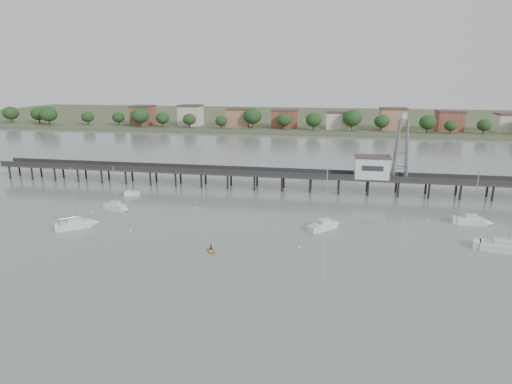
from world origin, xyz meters
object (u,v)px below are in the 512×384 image
sailboat_b (118,208)px  sailboat_e (476,221)px  yellow_dinghy (211,252)px  white_tender (131,194)px  sailboat_c (328,225)px  lattice_tower (401,149)px  sailboat_a (81,224)px  pier (269,174)px

sailboat_b → sailboat_e: (72.58, 4.02, -0.01)m
sailboat_b → yellow_dinghy: sailboat_b is taller
sailboat_b → white_tender: (-2.74, 11.76, -0.22)m
sailboat_c → lattice_tower: bearing=11.4°
sailboat_a → sailboat_c: size_ratio=1.01×
sailboat_c → pier: bearing=72.4°
sailboat_b → yellow_dinghy: size_ratio=4.33×
pier → sailboat_b: bearing=-140.9°
sailboat_c → yellow_dinghy: 23.85m
sailboat_b → sailboat_e: size_ratio=0.87×
sailboat_c → sailboat_a: bearing=142.4°
lattice_tower → white_tender: bearing=-169.4°
sailboat_b → sailboat_e: bearing=15.0°
sailboat_b → pier: bearing=50.9°
pier → white_tender: (-31.87, -11.91, -3.35)m
sailboat_e → lattice_tower: bearing=123.1°
sailboat_a → white_tender: size_ratio=3.07×
yellow_dinghy → white_tender: bearing=100.6°
pier → sailboat_e: sailboat_e is taller
sailboat_c → white_tender: 49.36m
sailboat_c → sailboat_e: 29.13m
sailboat_e → yellow_dinghy: 51.79m
pier → sailboat_b: sailboat_b is taller
pier → sailboat_b: 37.67m
sailboat_c → sailboat_e: (28.24, 7.11, 0.00)m
sailboat_a → yellow_dinghy: 28.52m
lattice_tower → sailboat_e: (11.94, -19.65, -10.45)m
white_tender → yellow_dinghy: white_tender is taller
lattice_tower → pier: bearing=-180.0°
sailboat_a → sailboat_c: bearing=-29.6°
sailboat_a → white_tender: bearing=52.7°
pier → white_tender: 34.19m
sailboat_c → sailboat_e: size_ratio=1.06×
lattice_tower → yellow_dinghy: (-34.97, -41.58, -11.10)m
pier → sailboat_e: bearing=-24.3°
sailboat_b → white_tender: 12.08m
lattice_tower → sailboat_e: bearing=-58.7°
sailboat_a → sailboat_b: 11.10m
sailboat_c → white_tender: (-47.07, 14.85, -0.20)m
lattice_tower → sailboat_b: (-60.63, -23.67, -10.44)m
lattice_tower → sailboat_e: lattice_tower is taller
pier → sailboat_a: sailboat_a is taller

